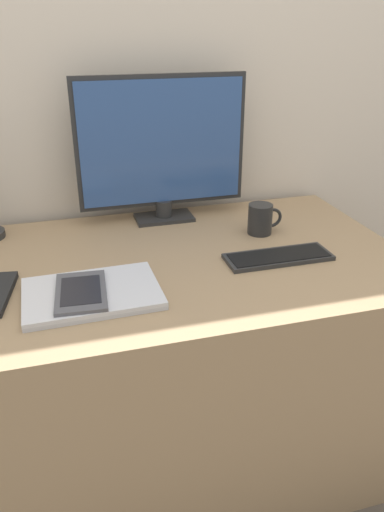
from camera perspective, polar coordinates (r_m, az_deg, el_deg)
The scene contains 8 objects.
ground_plane at distance 1.75m, azimuth -0.93°, elevation -23.57°, with size 10.00×10.00×0.00m, color brown.
wall_back at distance 1.71m, azimuth -6.60°, elevation 21.29°, with size 3.60×0.05×2.40m.
desk at distance 1.59m, azimuth -2.20°, elevation -11.88°, with size 1.33×0.79×0.71m.
monitor at distance 1.62m, azimuth -3.44°, elevation 12.21°, with size 0.55×0.11×0.46m.
keyboard at distance 1.42m, azimuth 9.84°, elevation -0.09°, with size 0.30×0.11×0.01m.
laptop at distance 1.23m, azimuth -11.37°, elevation -4.22°, with size 0.33×0.23×0.02m.
ereader at distance 1.22m, azimuth -12.57°, elevation -4.01°, with size 0.13×0.20×0.01m.
coffee_mug at distance 1.57m, azimuth 7.88°, elevation 4.22°, with size 0.11×0.08×0.09m.
Camera 1 is at (-0.29, -1.11, 1.32)m, focal length 35.00 mm.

